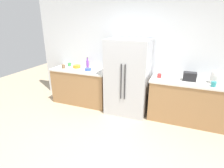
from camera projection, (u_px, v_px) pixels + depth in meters
ground_plane at (103, 151)px, 3.12m from camera, size 10.79×10.79×0.00m
kitchen_back_panel at (135, 47)px, 4.34m from camera, size 5.40×0.10×3.01m
counter_left at (82, 86)px, 4.82m from camera, size 1.51×0.66×0.93m
counter_right at (187, 101)px, 3.92m from camera, size 1.62×0.66×0.93m
refrigerator at (128, 77)px, 4.20m from camera, size 0.95×0.74×1.75m
toaster at (190, 76)px, 3.77m from camera, size 0.26×0.17×0.18m
rice_cooker at (216, 77)px, 3.60m from camera, size 0.22×0.22×0.28m
bottle_a at (88, 64)px, 4.73m from camera, size 0.07×0.07×0.28m
cup_a at (63, 66)px, 4.72m from camera, size 0.09×0.09×0.10m
cup_b at (69, 65)px, 4.94m from camera, size 0.09×0.09×0.09m
cup_c at (214, 84)px, 3.44m from camera, size 0.09×0.09×0.10m
cup_d at (159, 76)px, 3.98m from camera, size 0.09×0.09×0.09m
bowl_a at (88, 69)px, 4.53m from camera, size 0.16×0.16×0.06m
bowl_b at (77, 67)px, 4.78m from camera, size 0.20×0.20×0.07m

